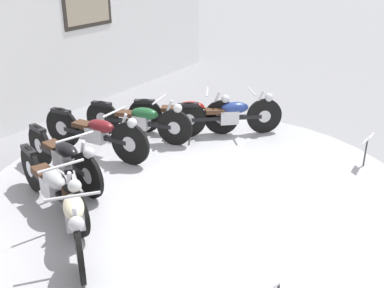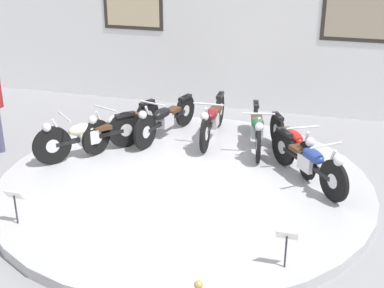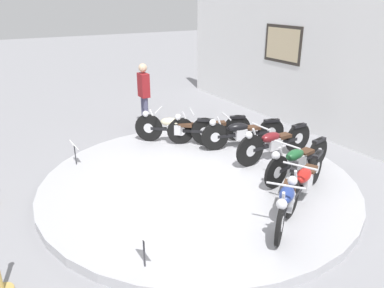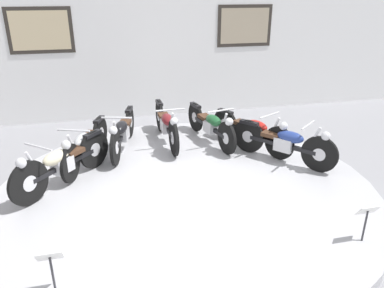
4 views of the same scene
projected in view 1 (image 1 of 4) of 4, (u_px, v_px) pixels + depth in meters
ground_plane at (198, 194)px, 6.33m from camera, size 60.00×60.00×0.00m
display_platform at (198, 189)px, 6.30m from camera, size 5.86×5.86×0.16m
motorcycle_cream at (74, 211)px, 4.86m from camera, size 1.37×1.55×0.81m
motorcycle_silver at (52, 184)px, 5.46m from camera, size 0.78×1.88×0.79m
motorcycle_black at (64, 156)px, 6.21m from camera, size 0.66×1.93×0.79m
motorcycle_maroon at (97, 132)px, 6.97m from camera, size 0.54×2.02×0.81m
motorcycle_green at (140, 119)px, 7.58m from camera, size 0.58×1.94×0.78m
motorcycle_red at (185, 113)px, 7.87m from camera, size 0.96×1.77×0.78m
motorcycle_blue at (229, 114)px, 7.80m from camera, size 1.29×1.57×0.79m
info_placard_front_left at (279, 286)px, 3.83m from camera, size 0.26×0.11×0.51m
info_placard_front_centre at (367, 143)px, 6.65m from camera, size 0.26×0.11×0.51m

